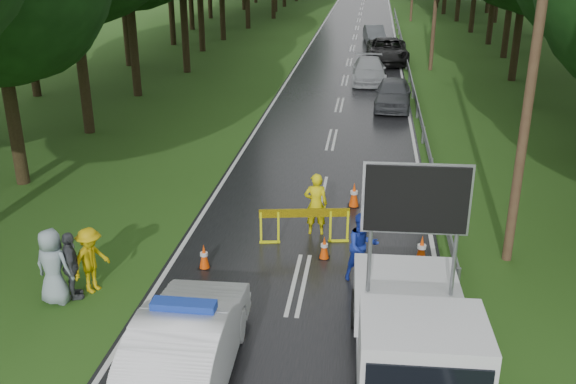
% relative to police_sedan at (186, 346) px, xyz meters
% --- Properties ---
extents(ground, '(160.00, 160.00, 0.00)m').
position_rel_police_sedan_xyz_m(ground, '(1.64, 3.86, -0.79)').
color(ground, '#264915').
rests_on(ground, ground).
extents(road, '(7.00, 140.00, 0.02)m').
position_rel_police_sedan_xyz_m(road, '(1.64, 33.86, -0.78)').
color(road, black).
rests_on(road, ground).
extents(guardrail, '(0.12, 60.06, 0.70)m').
position_rel_police_sedan_xyz_m(guardrail, '(5.34, 33.53, -0.24)').
color(guardrail, gray).
rests_on(guardrail, ground).
extents(utility_pole_near, '(1.40, 0.24, 10.00)m').
position_rel_police_sedan_xyz_m(utility_pole_near, '(6.84, 5.86, 4.28)').
color(utility_pole_near, '#483021').
rests_on(utility_pole_near, ground).
extents(police_sedan, '(1.80, 4.79, 1.72)m').
position_rel_police_sedan_xyz_m(police_sedan, '(0.00, 0.00, 0.00)').
color(police_sedan, white).
rests_on(police_sedan, ground).
extents(work_truck, '(2.35, 4.96, 3.89)m').
position_rel_police_sedan_xyz_m(work_truck, '(4.12, 0.42, 0.27)').
color(work_truck, gray).
rests_on(work_truck, ground).
extents(barrier, '(2.42, 0.46, 1.01)m').
position_rel_police_sedan_xyz_m(barrier, '(1.53, 6.13, -0.02)').
color(barrier, '#EEF60D').
rests_on(barrier, ground).
extents(officer, '(0.70, 0.50, 1.80)m').
position_rel_police_sedan_xyz_m(officer, '(1.78, 6.75, 0.12)').
color(officer, yellow).
rests_on(officer, ground).
extents(civilian, '(1.03, 0.94, 1.71)m').
position_rel_police_sedan_xyz_m(civilian, '(3.12, 4.36, 0.07)').
color(civilian, '#182EA2').
rests_on(civilian, ground).
extents(bystander_left, '(0.96, 1.19, 1.61)m').
position_rel_police_sedan_xyz_m(bystander_left, '(-3.12, 2.96, 0.02)').
color(bystander_left, gold).
rests_on(bystander_left, ground).
extents(bystander_mid, '(0.81, 1.04, 1.64)m').
position_rel_police_sedan_xyz_m(bystander_mid, '(-3.43, 2.60, 0.04)').
color(bystander_mid, '#414449').
rests_on(bystander_mid, ground).
extents(bystander_right, '(0.97, 0.71, 1.81)m').
position_rel_police_sedan_xyz_m(bystander_right, '(-3.74, 2.36, 0.12)').
color(bystander_right, '#8699A1').
rests_on(bystander_right, ground).
extents(queue_car_first, '(1.94, 4.34, 1.45)m').
position_rel_police_sedan_xyz_m(queue_car_first, '(4.24, 21.59, -0.06)').
color(queue_car_first, '#404247').
rests_on(queue_car_first, ground).
extents(queue_car_second, '(2.06, 4.76, 1.37)m').
position_rel_police_sedan_xyz_m(queue_car_second, '(3.00, 27.59, -0.10)').
color(queue_car_second, '#A6A9AE').
rests_on(queue_car_second, ground).
extents(queue_car_third, '(2.82, 5.87, 1.62)m').
position_rel_police_sedan_xyz_m(queue_car_third, '(4.13, 33.96, 0.02)').
color(queue_car_third, black).
rests_on(queue_car_third, ground).
extents(queue_car_fourth, '(1.91, 4.22, 1.34)m').
position_rel_police_sedan_xyz_m(queue_car_fourth, '(3.24, 43.00, -0.11)').
color(queue_car_fourth, '#414549').
rests_on(queue_car_fourth, ground).
extents(cone_near_left, '(0.36, 0.36, 0.76)m').
position_rel_police_sedan_xyz_m(cone_near_left, '(-1.11, 0.80, -0.42)').
color(cone_near_left, black).
rests_on(cone_near_left, ground).
extents(cone_center, '(0.30, 0.30, 0.64)m').
position_rel_police_sedan_xyz_m(cone_center, '(2.14, 5.27, -0.47)').
color(cone_center, black).
rests_on(cone_center, ground).
extents(cone_far, '(0.37, 0.37, 0.79)m').
position_rel_police_sedan_xyz_m(cone_far, '(2.79, 8.86, -0.40)').
color(cone_far, black).
rests_on(cone_far, ground).
extents(cone_left_mid, '(0.31, 0.31, 0.67)m').
position_rel_police_sedan_xyz_m(cone_left_mid, '(-0.81, 4.36, -0.46)').
color(cone_left_mid, black).
rests_on(cone_left_mid, ground).
extents(cone_right, '(0.36, 0.36, 0.77)m').
position_rel_police_sedan_xyz_m(cone_right, '(4.62, 5.36, -0.41)').
color(cone_right, black).
rests_on(cone_right, ground).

